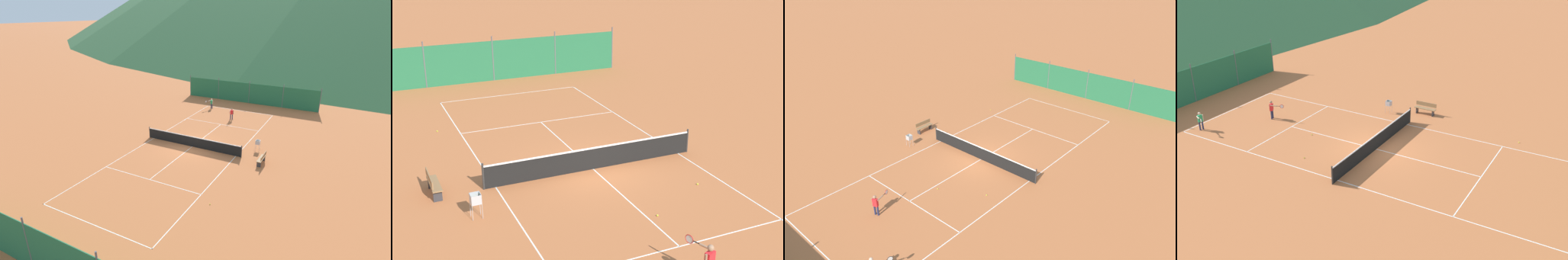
% 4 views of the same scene
% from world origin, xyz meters
% --- Properties ---
extents(ground_plane, '(600.00, 600.00, 0.00)m').
position_xyz_m(ground_plane, '(0.00, 0.00, 0.00)').
color(ground_plane, '#BC6638').
extents(court_line_markings, '(8.25, 23.85, 0.01)m').
position_xyz_m(court_line_markings, '(0.00, 0.00, 0.00)').
color(court_line_markings, white).
rests_on(court_line_markings, ground).
extents(tennis_net, '(9.18, 0.08, 1.06)m').
position_xyz_m(tennis_net, '(0.00, 0.00, 0.50)').
color(tennis_net, '#2D2D2D').
rests_on(tennis_net, ground).
extents(windscreen_fence_near, '(17.28, 0.08, 2.90)m').
position_xyz_m(windscreen_fence_near, '(-0.00, -15.50, 1.31)').
color(windscreen_fence_near, '#236B42').
rests_on(windscreen_fence_near, ground).
extents(tennis_ball_by_net_left, '(0.07, 0.07, 0.07)m').
position_xyz_m(tennis_ball_by_net_left, '(-0.36, 4.48, 0.03)').
color(tennis_ball_by_net_left, '#CCE033').
rests_on(tennis_ball_by_net_left, ground).
extents(tennis_ball_service_box, '(0.07, 0.07, 0.07)m').
position_xyz_m(tennis_ball_service_box, '(5.09, -7.13, 0.03)').
color(tennis_ball_service_box, '#CCE033').
rests_on(tennis_ball_service_box, ground).
extents(tennis_ball_mid_court, '(0.07, 0.07, 0.07)m').
position_xyz_m(tennis_ball_mid_court, '(-3.05, 3.00, 0.03)').
color(tennis_ball_mid_court, '#CCE033').
rests_on(tennis_ball_mid_court, ground).
extents(ball_hopper, '(0.36, 0.36, 0.89)m').
position_xyz_m(ball_hopper, '(5.30, 2.02, 0.66)').
color(ball_hopper, '#B7B7BC').
rests_on(ball_hopper, ground).
extents(courtside_bench, '(0.36, 1.50, 0.84)m').
position_xyz_m(courtside_bench, '(6.34, -0.33, 0.45)').
color(courtside_bench, olive).
rests_on(courtside_bench, ground).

